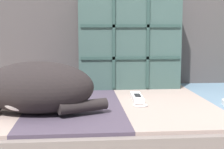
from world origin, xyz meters
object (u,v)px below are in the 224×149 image
object	(u,v)px
throw_pillow_quilted	(129,41)
game_remote_near	(137,98)
couch	(199,141)
sleeping_cat	(30,89)

from	to	relation	value
throw_pillow_quilted	game_remote_near	world-z (taller)	throw_pillow_quilted
throw_pillow_quilted	game_remote_near	xyz separation A→B (m)	(-0.01, -0.28, -0.19)
couch	game_remote_near	bearing A→B (deg)	-170.43
couch	game_remote_near	world-z (taller)	game_remote_near
couch	throw_pillow_quilted	bearing A→B (deg)	136.26
throw_pillow_quilted	sleeping_cat	xyz separation A→B (m)	(-0.36, -0.43, -0.12)
sleeping_cat	game_remote_near	world-z (taller)	sleeping_cat
couch	game_remote_near	distance (m)	0.31
couch	sleeping_cat	world-z (taller)	sleeping_cat
couch	throw_pillow_quilted	distance (m)	0.50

